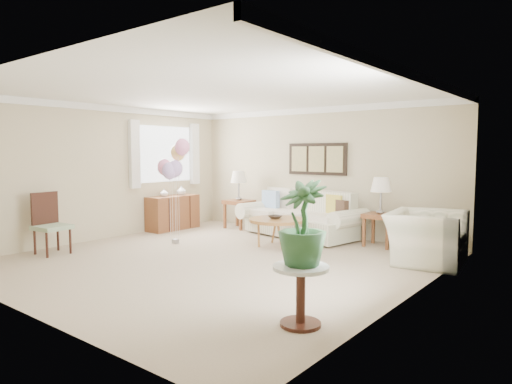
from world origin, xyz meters
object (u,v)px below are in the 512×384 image
sofa (301,218)px  balloon_cluster (174,162)px  coffee_table (277,221)px  accent_chair (50,222)px  armchair (426,237)px

sofa → balloon_cluster: size_ratio=1.38×
coffee_table → accent_chair: bearing=-133.3°
balloon_cluster → coffee_table: bearing=30.6°
accent_chair → sofa: bearing=57.7°
coffee_table → accent_chair: (-2.65, -2.81, 0.07)m
sofa → balloon_cluster: 2.77m
sofa → armchair: 2.76m
sofa → armchair: sofa is taller
coffee_table → armchair: armchair is taller
armchair → accent_chair: accent_chair is taller
armchair → balloon_cluster: size_ratio=0.62×
accent_chair → balloon_cluster: bearing=61.1°
armchair → accent_chair: size_ratio=1.18×
sofa → balloon_cluster: balloon_cluster is taller
coffee_table → accent_chair: size_ratio=0.98×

